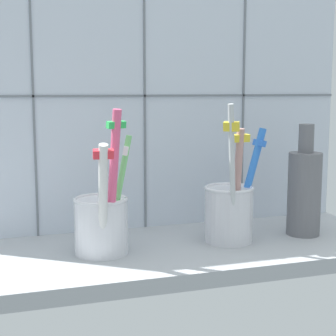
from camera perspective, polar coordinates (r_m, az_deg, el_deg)
counter_slab at (r=72.70cm, az=-0.07°, el=-9.14°), size 64.00×22.00×2.00cm
tile_wall_back at (r=80.81cm, az=-2.70°, el=8.11°), size 64.00×2.20×45.00cm
toothbrush_cup_left at (r=68.54cm, az=-6.95°, el=-5.57°), size 7.41×9.98×18.64cm
toothbrush_cup_right at (r=73.96cm, az=6.69°, el=-4.40°), size 9.01×8.34×19.13cm
ceramic_vase at (r=79.66cm, az=14.18°, el=-2.29°), size 4.76×4.76×16.00cm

